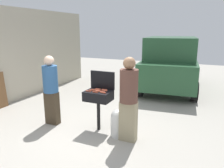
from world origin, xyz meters
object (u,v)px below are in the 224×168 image
Objects in this scene: hot_dog_8 at (97,90)px; person_right at (129,97)px; hot_dog_13 at (99,90)px; hot_dog_2 at (95,92)px; hot_dog_0 at (88,91)px; hot_dog_4 at (103,93)px; hot_dog_1 at (94,90)px; hot_dog_11 at (92,90)px; person_left at (51,88)px; hot_dog_10 at (98,89)px; hot_dog_3 at (104,91)px; hot_dog_12 at (102,92)px; bbq_grill at (98,97)px; hot_dog_5 at (98,91)px; parked_minivan at (171,63)px; hot_dog_7 at (104,90)px; hot_dog_6 at (104,90)px; propane_tank at (118,122)px; hot_dog_9 at (97,91)px.

person_right is at bearing -17.54° from hot_dog_8.
hot_dog_2 is at bearing -86.64° from hot_dog_13.
hot_dog_4 is (0.36, 0.02, 0.00)m from hot_dog_0.
hot_dog_1 is at bearing 126.51° from hot_dog_2.
hot_dog_11 is 1.06m from person_left.
hot_dog_3 is at bearing -21.49° from hot_dog_10.
hot_dog_12 is at bearing -32.67° from hot_dog_8.
bbq_grill is at bearing 14.07° from person_left.
hot_dog_0 is 0.22m from hot_dog_5.
hot_dog_8 is (-0.25, 0.18, 0.00)m from hot_dog_4.
parked_minivan reaches higher than person_left.
hot_dog_0 is at bearing 8.55° from person_left.
hot_dog_8 is at bearing 147.33° from hot_dog_12.
hot_dog_13 is (0.06, -0.09, 0.00)m from hot_dog_10.
hot_dog_2 is at bearing -53.49° from hot_dog_1.
hot_dog_3 is at bearing 1.17° from hot_dog_1.
hot_dog_7 is (0.10, 0.13, 0.00)m from hot_dog_5.
person_left is at bearing -166.67° from hot_dog_6.
hot_dog_6 is 0.29m from hot_dog_11.
hot_dog_2 and hot_dog_13 have the same top height.
hot_dog_11 is 0.94m from propane_tank.
hot_dog_11 is (-0.13, -0.02, 0.00)m from hot_dog_9.
hot_dog_7 and hot_dog_13 have the same top height.
hot_dog_1 and hot_dog_11 have the same top height.
parked_minivan reaches higher than hot_dog_3.
hot_dog_12 reaches higher than bbq_grill.
hot_dog_12 is (0.27, -0.10, 0.00)m from hot_dog_1.
hot_dog_7 and hot_dog_12 have the same top height.
hot_dog_4 is 1.00× the size of hot_dog_6.
hot_dog_10 is 1.00× the size of hot_dog_13.
hot_dog_12 is at bearing -42.20° from hot_dog_10.
hot_dog_6 is at bearing 44.27° from hot_dog_13.
person_right is at bearing -16.27° from hot_dog_13.
hot_dog_10 is at bearing 137.80° from hot_dog_12.
hot_dog_1 is at bearing -168.56° from hot_dog_7.
hot_dog_8 is at bearing 144.16° from hot_dog_4.
hot_dog_13 is 0.85m from propane_tank.
hot_dog_4 is 0.21× the size of propane_tank.
hot_dog_11 is (-0.15, -0.03, 0.16)m from bbq_grill.
hot_dog_1 is (-0.13, 0.04, 0.16)m from bbq_grill.
hot_dog_0 is 0.96m from propane_tank.
hot_dog_0 is 0.07× the size of person_right.
hot_dog_6 is at bearing 56.29° from bbq_grill.
bbq_grill is 0.23m from hot_dog_6.
hot_dog_0 is (-0.18, -0.13, 0.16)m from bbq_grill.
hot_dog_3 and hot_dog_8 have the same top height.
hot_dog_8 is (-0.16, -0.06, 0.00)m from hot_dog_6.
hot_dog_13 is at bearing -58.28° from hot_dog_10.
hot_dog_3 is at bearing 37.15° from hot_dog_5.
hot_dog_12 is (0.20, -0.18, 0.00)m from hot_dog_10.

